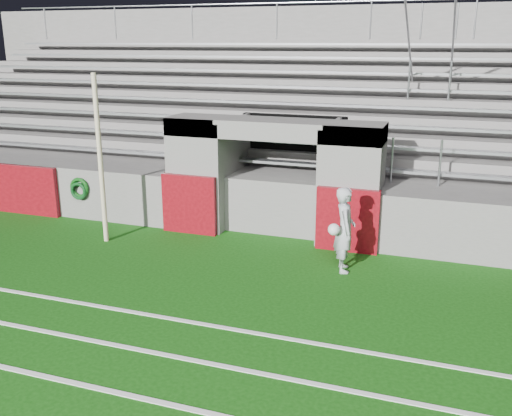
% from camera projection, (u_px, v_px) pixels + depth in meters
% --- Properties ---
extents(ground, '(90.00, 90.00, 0.00)m').
position_uv_depth(ground, '(211.00, 296.00, 9.86)').
color(ground, '#0F430B').
rests_on(ground, ground).
extents(field_post, '(0.11, 0.11, 3.61)m').
position_uv_depth(field_post, '(100.00, 160.00, 12.05)').
color(field_post, beige).
rests_on(field_post, ground).
extents(stadium_structure, '(26.00, 8.48, 5.42)m').
position_uv_depth(stadium_structure, '(319.00, 138.00, 16.66)').
color(stadium_structure, '#5E5B59').
rests_on(stadium_structure, ground).
extents(goalkeeper_with_ball, '(0.55, 0.71, 1.64)m').
position_uv_depth(goalkeeper_with_ball, '(344.00, 230.00, 10.72)').
color(goalkeeper_with_ball, '#9EA2A8').
rests_on(goalkeeper_with_ball, ground).
extents(hose_coil, '(0.51, 0.14, 0.55)m').
position_uv_depth(hose_coil, '(79.00, 189.00, 13.78)').
color(hose_coil, '#0D4510').
rests_on(hose_coil, ground).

